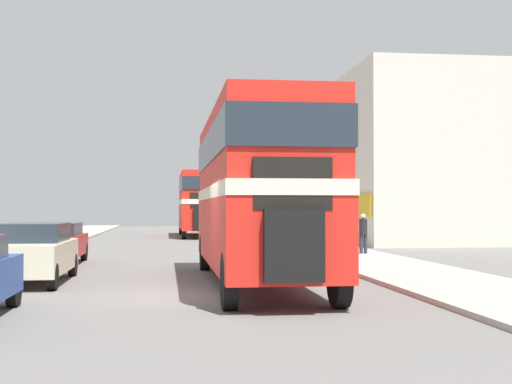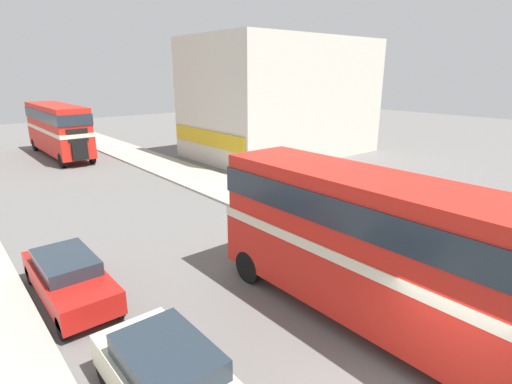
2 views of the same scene
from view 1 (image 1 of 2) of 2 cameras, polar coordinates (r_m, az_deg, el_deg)
ground_plane at (r=15.59m, az=-6.27°, el=-8.35°), size 120.00×120.00×0.00m
sidewalk_right at (r=17.08m, az=17.22°, el=-7.48°), size 3.50×120.00×0.12m
double_decker_bus at (r=17.91m, az=0.01°, el=0.63°), size 2.42×10.79×4.23m
bus_distant at (r=48.15m, az=-4.63°, el=-0.56°), size 2.46×10.63×4.24m
car_parked_mid at (r=19.20m, az=-17.47°, el=-4.61°), size 1.78×4.45×1.53m
car_parked_far at (r=25.10m, az=-15.76°, el=-3.93°), size 1.70×4.62×1.41m
pedestrian_walking at (r=28.50m, az=8.57°, el=-3.10°), size 0.32×0.32×1.57m
shop_building_block at (r=41.47m, az=17.37°, el=2.59°), size 14.95×9.48×9.37m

